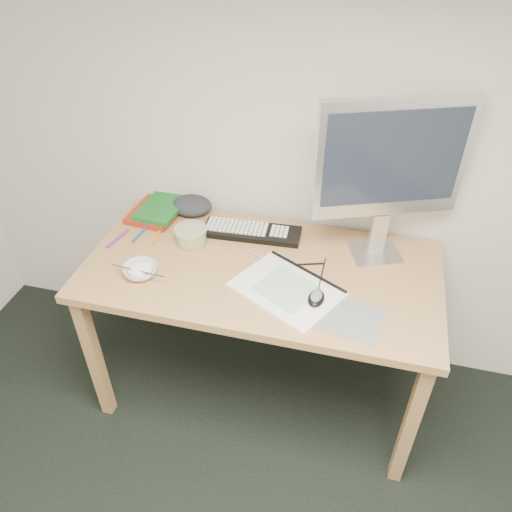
{
  "coord_description": "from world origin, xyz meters",
  "views": [
    {
      "loc": [
        0.12,
        -0.05,
        2.01
      ],
      "look_at": [
        -0.25,
        1.4,
        0.83
      ],
      "focal_mm": 35.0,
      "sensor_mm": 36.0,
      "label": 1
    }
  ],
  "objects_px": {
    "desk": "(261,283)",
    "keyboard": "(252,232)",
    "sketchpad": "(286,289)",
    "monitor": "(391,164)",
    "rice_bowl": "(140,271)"
  },
  "relations": [
    {
      "from": "rice_bowl",
      "to": "sketchpad",
      "type": "bearing_deg",
      "value": 5.07
    },
    {
      "from": "sketchpad",
      "to": "keyboard",
      "type": "bearing_deg",
      "value": 152.46
    },
    {
      "from": "desk",
      "to": "sketchpad",
      "type": "height_order",
      "value": "sketchpad"
    },
    {
      "from": "desk",
      "to": "sketchpad",
      "type": "bearing_deg",
      "value": -40.77
    },
    {
      "from": "rice_bowl",
      "to": "keyboard",
      "type": "bearing_deg",
      "value": 46.43
    },
    {
      "from": "keyboard",
      "to": "monitor",
      "type": "relative_size",
      "value": 0.64
    },
    {
      "from": "monitor",
      "to": "desk",
      "type": "bearing_deg",
      "value": -176.25
    },
    {
      "from": "monitor",
      "to": "rice_bowl",
      "type": "relative_size",
      "value": 4.93
    },
    {
      "from": "desk",
      "to": "monitor",
      "type": "bearing_deg",
      "value": 25.46
    },
    {
      "from": "desk",
      "to": "rice_bowl",
      "type": "xyz_separation_m",
      "value": [
        -0.44,
        -0.16,
        0.1
      ]
    },
    {
      "from": "desk",
      "to": "keyboard",
      "type": "distance_m",
      "value": 0.25
    },
    {
      "from": "desk",
      "to": "keyboard",
      "type": "bearing_deg",
      "value": 113.51
    },
    {
      "from": "keyboard",
      "to": "monitor",
      "type": "height_order",
      "value": "monitor"
    },
    {
      "from": "keyboard",
      "to": "monitor",
      "type": "bearing_deg",
      "value": -3.81
    },
    {
      "from": "sketchpad",
      "to": "monitor",
      "type": "bearing_deg",
      "value": 73.9
    }
  ]
}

